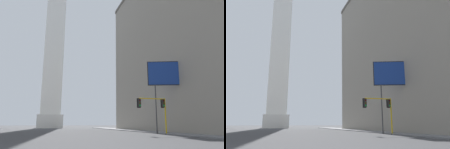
# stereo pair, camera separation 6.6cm
# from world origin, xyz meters

# --- Properties ---
(sidewalk_right) EXTENTS (5.00, 91.83, 0.15)m
(sidewalk_right) POSITION_xyz_m (16.74, 27.55, 0.07)
(sidewalk_right) COLOR slate
(sidewalk_right) RESTS_ON ground_plane
(building_right) EXTENTS (29.38, 51.61, 36.11)m
(building_right) POSITION_xyz_m (32.02, 31.06, 18.07)
(building_right) COLOR gray
(building_right) RESTS_ON ground_plane
(obelisk) EXTENTS (8.37, 8.37, 61.61)m
(obelisk) POSITION_xyz_m (0.00, 76.53, 29.69)
(obelisk) COLOR silver
(obelisk) RESTS_ON ground_plane
(traffic_light_mid_right) EXTENTS (4.50, 0.52, 5.02)m
(traffic_light_mid_right) POSITION_xyz_m (12.84, 24.86, 3.81)
(traffic_light_mid_right) COLOR yellow
(traffic_light_mid_right) RESTS_ON ground_plane
(billboard_sign) EXTENTS (6.47, 2.60, 11.08)m
(billboard_sign) POSITION_xyz_m (16.22, 26.15, 8.89)
(billboard_sign) COLOR #3F3F42
(billboard_sign) RESTS_ON ground_plane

